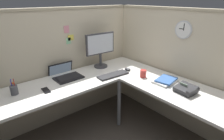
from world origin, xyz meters
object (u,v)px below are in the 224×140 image
Objects in this scene: monitor at (100,48)px; cell_phone at (46,90)px; office_phone at (186,90)px; computer_mouse at (128,69)px; coffee_mug at (143,74)px; laptop at (65,74)px; keyboard at (113,75)px; pen_cup at (14,90)px; book_stack at (165,81)px; wall_clock at (184,30)px.

monitor reaches higher than cell_phone.
monitor is 2.27× the size of office_phone.
office_phone is at bearing -88.13° from computer_mouse.
coffee_mug is at bearing -73.44° from monitor.
computer_mouse is 0.30m from coffee_mug.
cell_phone is at bearing -166.44° from monitor.
monitor reaches higher than laptop.
keyboard is 2.39× the size of pen_cup.
keyboard is at bearing -101.56° from monitor.
book_stack reaches higher than keyboard.
office_phone is 2.30× the size of coffee_mug.
pen_cup is 1.25× the size of cell_phone.
pen_cup is (-0.64, -0.11, 0.03)m from laptop.
wall_clock is (0.68, -0.52, 0.59)m from keyboard.
cell_phone is 1.40m from book_stack.
coffee_mug reaches higher than cell_phone.
laptop reaches higher than computer_mouse.
coffee_mug reaches higher than book_stack.
monitor is at bearing 4.23° from pen_cup.
keyboard is 1.95× the size of office_phone.
laptop is 1.60m from wall_clock.
keyboard is (0.49, -0.40, -0.01)m from laptop.
wall_clock is at bearing 42.20° from office_phone.
laptop is 1.74× the size of wall_clock.
keyboard is at bearing -176.32° from computer_mouse.
computer_mouse is at bearing 88.21° from coffee_mug.
wall_clock is (0.37, 0.34, 0.56)m from office_phone.
coffee_mug is (-0.01, -0.30, 0.03)m from computer_mouse.
computer_mouse is at bearing -26.07° from laptop.
keyboard is 4.13× the size of computer_mouse.
monitor reaches higher than office_phone.
computer_mouse is 1.44m from pen_cup.
laptop reaches higher than cell_phone.
computer_mouse is (0.28, 0.02, 0.01)m from keyboard.
monitor is 1.28m from office_phone.
wall_clock is at bearing -53.69° from computer_mouse.
office_phone reaches higher than book_stack.
laptop is 1.49m from office_phone.
wall_clock reaches higher than pen_cup.
coffee_mug is at bearing -41.87° from keyboard.
wall_clock is (0.32, 0.03, 0.58)m from book_stack.
coffee_mug is (0.27, -0.28, 0.04)m from keyboard.
monitor is at bearing 123.76° from wall_clock.
coffee_mug is at bearing -91.79° from computer_mouse.
monitor is 2.27× the size of wall_clock.
laptop is 0.43m from cell_phone.
wall_clock is (1.17, -0.92, 0.57)m from laptop.
monitor is 1.30× the size of laptop.
office_phone is (1.44, -1.15, -0.02)m from pen_cup.
pen_cup reaches higher than office_phone.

